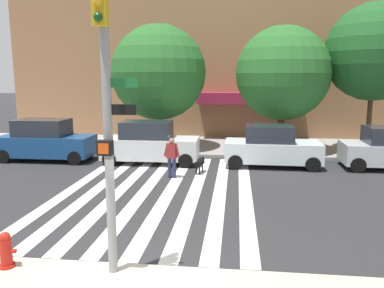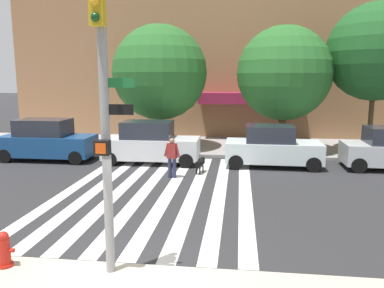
# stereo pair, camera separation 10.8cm
# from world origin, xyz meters

# --- Properties ---
(ground_plane) EXTENTS (160.00, 160.00, 0.00)m
(ground_plane) POSITION_xyz_m (0.00, 5.85, 0.00)
(ground_plane) COLOR #2B2B2D
(sidewalk_far) EXTENTS (80.00, 6.00, 0.15)m
(sidewalk_far) POSITION_xyz_m (0.00, 14.70, 0.07)
(sidewalk_far) COLOR #9F9898
(sidewalk_far) RESTS_ON ground_plane
(crosswalk_stripes) EXTENTS (6.75, 11.10, 0.01)m
(crosswalk_stripes) POSITION_xyz_m (-0.69, 5.85, 0.00)
(crosswalk_stripes) COLOR silver
(crosswalk_stripes) RESTS_ON ground_plane
(traffic_light_pole) EXTENTS (0.74, 0.46, 5.80)m
(traffic_light_pole) POSITION_xyz_m (-0.34, -0.41, 3.52)
(traffic_light_pole) COLOR gray
(traffic_light_pole) RESTS_ON sidewalk_near
(fire_hydrant) EXTENTS (0.44, 0.32, 0.76)m
(fire_hydrant) POSITION_xyz_m (-2.60, -0.44, 0.52)
(fire_hydrant) COLOR red
(fire_hydrant) RESTS_ON sidewalk_near
(parked_car_near_curb) EXTENTS (4.50, 1.90, 2.04)m
(parked_car_near_curb) POSITION_xyz_m (-7.17, 10.17, 0.97)
(parked_car_near_curb) COLOR navy
(parked_car_near_curb) RESTS_ON ground_plane
(parked_car_behind_first) EXTENTS (4.52, 1.97, 2.00)m
(parked_car_behind_first) POSITION_xyz_m (-1.97, 10.16, 0.95)
(parked_car_behind_first) COLOR silver
(parked_car_behind_first) RESTS_ON ground_plane
(parked_car_third_in_line) EXTENTS (4.32, 2.02, 1.89)m
(parked_car_third_in_line) POSITION_xyz_m (3.72, 10.17, 0.89)
(parked_car_third_in_line) COLOR silver
(parked_car_third_in_line) RESTS_ON ground_plane
(street_tree_nearest) EXTENTS (5.14, 5.14, 6.72)m
(street_tree_nearest) POSITION_xyz_m (-2.15, 13.37, 4.29)
(street_tree_nearest) COLOR #4C3823
(street_tree_nearest) RESTS_ON sidewalk_far
(street_tree_middle) EXTENTS (4.89, 4.89, 6.54)m
(street_tree_middle) POSITION_xyz_m (4.46, 13.23, 4.24)
(street_tree_middle) COLOR #4C3823
(street_tree_middle) RESTS_ON sidewalk_far
(street_tree_further) EXTENTS (4.92, 4.92, 7.61)m
(street_tree_further) POSITION_xyz_m (8.97, 13.40, 5.30)
(street_tree_further) COLOR #4C3823
(street_tree_further) RESTS_ON sidewalk_far
(pedestrian_dog_walker) EXTENTS (0.71, 0.32, 1.64)m
(pedestrian_dog_walker) POSITION_xyz_m (-0.47, 7.58, 0.93)
(pedestrian_dog_walker) COLOR #282D4C
(pedestrian_dog_walker) RESTS_ON ground_plane
(dog_on_leash) EXTENTS (0.40, 1.02, 0.65)m
(dog_on_leash) POSITION_xyz_m (0.59, 8.48, 0.44)
(dog_on_leash) COLOR black
(dog_on_leash) RESTS_ON ground_plane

